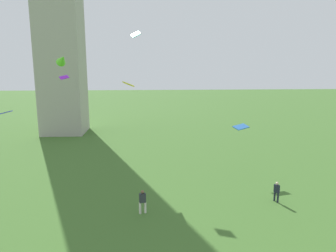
{
  "coord_description": "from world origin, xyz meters",
  "views": [
    {
      "loc": [
        -3.64,
        -5.93,
        11.3
      ],
      "look_at": [
        -2.48,
        15.3,
        7.0
      ],
      "focal_mm": 34.94,
      "sensor_mm": 36.0,
      "label": 1
    }
  ],
  "objects_px": {
    "kite_flying_3": "(64,77)",
    "kite_flying_4": "(136,34)",
    "person_0": "(143,200)",
    "kite_flying_2": "(62,59)",
    "kite_flying_0": "(128,84)",
    "person_1": "(277,191)",
    "kite_flying_7": "(241,127)",
    "kite_flying_1": "(6,113)"
  },
  "relations": [
    {
      "from": "person_0",
      "to": "kite_flying_3",
      "type": "distance_m",
      "value": 15.04
    },
    {
      "from": "person_0",
      "to": "kite_flying_2",
      "type": "xyz_separation_m",
      "value": [
        -7.14,
        7.27,
        10.32
      ]
    },
    {
      "from": "person_1",
      "to": "kite_flying_7",
      "type": "height_order",
      "value": "kite_flying_7"
    },
    {
      "from": "person_0",
      "to": "kite_flying_4",
      "type": "distance_m",
      "value": 18.69
    },
    {
      "from": "kite_flying_0",
      "to": "kite_flying_7",
      "type": "height_order",
      "value": "kite_flying_0"
    },
    {
      "from": "kite_flying_3",
      "to": "kite_flying_7",
      "type": "relative_size",
      "value": 0.6
    },
    {
      "from": "kite_flying_0",
      "to": "kite_flying_7",
      "type": "distance_m",
      "value": 11.97
    },
    {
      "from": "person_1",
      "to": "kite_flying_2",
      "type": "relative_size",
      "value": 1.03
    },
    {
      "from": "kite_flying_7",
      "to": "kite_flying_1",
      "type": "bearing_deg",
      "value": 0.26
    },
    {
      "from": "person_0",
      "to": "kite_flying_7",
      "type": "height_order",
      "value": "kite_flying_7"
    },
    {
      "from": "kite_flying_2",
      "to": "kite_flying_3",
      "type": "relative_size",
      "value": 1.61
    },
    {
      "from": "kite_flying_1",
      "to": "kite_flying_4",
      "type": "distance_m",
      "value": 17.04
    },
    {
      "from": "person_1",
      "to": "kite_flying_0",
      "type": "bearing_deg",
      "value": 34.13
    },
    {
      "from": "kite_flying_4",
      "to": "kite_flying_0",
      "type": "bearing_deg",
      "value": -23.33
    },
    {
      "from": "person_1",
      "to": "person_0",
      "type": "bearing_deg",
      "value": 75.08
    },
    {
      "from": "kite_flying_2",
      "to": "kite_flying_4",
      "type": "height_order",
      "value": "kite_flying_4"
    },
    {
      "from": "kite_flying_0",
      "to": "kite_flying_7",
      "type": "bearing_deg",
      "value": -102.54
    },
    {
      "from": "kite_flying_0",
      "to": "kite_flying_4",
      "type": "relative_size",
      "value": 1.21
    },
    {
      "from": "person_1",
      "to": "kite_flying_7",
      "type": "bearing_deg",
      "value": -13.98
    },
    {
      "from": "kite_flying_1",
      "to": "kite_flying_7",
      "type": "xyz_separation_m",
      "value": [
        19.06,
        8.58,
        -2.99
      ]
    },
    {
      "from": "kite_flying_3",
      "to": "kite_flying_4",
      "type": "height_order",
      "value": "kite_flying_4"
    },
    {
      "from": "person_1",
      "to": "kite_flying_4",
      "type": "distance_m",
      "value": 21.18
    },
    {
      "from": "person_1",
      "to": "kite_flying_2",
      "type": "height_order",
      "value": "kite_flying_2"
    },
    {
      "from": "kite_flying_3",
      "to": "kite_flying_4",
      "type": "bearing_deg",
      "value": -3.48
    },
    {
      "from": "kite_flying_1",
      "to": "kite_flying_4",
      "type": "bearing_deg",
      "value": 75.04
    },
    {
      "from": "person_1",
      "to": "kite_flying_3",
      "type": "bearing_deg",
      "value": 43.46
    },
    {
      "from": "kite_flying_0",
      "to": "kite_flying_3",
      "type": "xyz_separation_m",
      "value": [
        -6.19,
        0.14,
        0.67
      ]
    },
    {
      "from": "kite_flying_1",
      "to": "kite_flying_2",
      "type": "relative_size",
      "value": 0.54
    },
    {
      "from": "person_0",
      "to": "person_1",
      "type": "bearing_deg",
      "value": -7.76
    },
    {
      "from": "person_1",
      "to": "kite_flying_2",
      "type": "bearing_deg",
      "value": 49.4
    },
    {
      "from": "kite_flying_2",
      "to": "kite_flying_3",
      "type": "xyz_separation_m",
      "value": [
        -0.53,
        2.37,
        -1.69
      ]
    },
    {
      "from": "kite_flying_0",
      "to": "person_1",
      "type": "bearing_deg",
      "value": -131.6
    },
    {
      "from": "person_0",
      "to": "person_1",
      "type": "distance_m",
      "value": 10.88
    },
    {
      "from": "person_0",
      "to": "kite_flying_0",
      "type": "relative_size",
      "value": 1.05
    },
    {
      "from": "kite_flying_1",
      "to": "kite_flying_2",
      "type": "distance_m",
      "value": 8.34
    },
    {
      "from": "kite_flying_0",
      "to": "kite_flying_3",
      "type": "distance_m",
      "value": 6.23
    },
    {
      "from": "person_0",
      "to": "kite_flying_4",
      "type": "relative_size",
      "value": 1.27
    },
    {
      "from": "kite_flying_4",
      "to": "kite_flying_7",
      "type": "bearing_deg",
      "value": 51.61
    },
    {
      "from": "kite_flying_3",
      "to": "kite_flying_0",
      "type": "bearing_deg",
      "value": -33.92
    },
    {
      "from": "kite_flying_0",
      "to": "kite_flying_4",
      "type": "xyz_separation_m",
      "value": [
        0.65,
        3.95,
        5.0
      ]
    },
    {
      "from": "kite_flying_7",
      "to": "kite_flying_3",
      "type": "bearing_deg",
      "value": -27.15
    },
    {
      "from": "kite_flying_0",
      "to": "kite_flying_1",
      "type": "height_order",
      "value": "kite_flying_0"
    }
  ]
}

